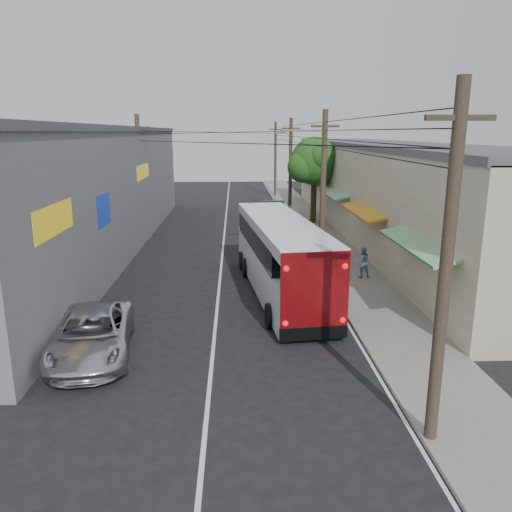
{
  "coord_description": "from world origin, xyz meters",
  "views": [
    {
      "loc": [
        0.77,
        -11.95,
        6.93
      ],
      "look_at": [
        1.65,
        8.9,
        1.73
      ],
      "focal_mm": 35.0,
      "sensor_mm": 36.0,
      "label": 1
    }
  ],
  "objects_px": {
    "pedestrian_far": "(362,262)",
    "parked_car_far": "(273,212)",
    "parked_suv": "(296,238)",
    "coach_bus": "(280,256)",
    "jeepney": "(92,334)",
    "parked_car_mid": "(279,226)",
    "pedestrian_near": "(330,257)"
  },
  "relations": [
    {
      "from": "jeepney",
      "to": "parked_suv",
      "type": "bearing_deg",
      "value": 51.26
    },
    {
      "from": "coach_bus",
      "to": "parked_car_far",
      "type": "bearing_deg",
      "value": 80.18
    },
    {
      "from": "parked_suv",
      "to": "parked_car_mid",
      "type": "distance_m",
      "value": 5.14
    },
    {
      "from": "coach_bus",
      "to": "parked_suv",
      "type": "xyz_separation_m",
      "value": [
        1.65,
        7.5,
        -0.79
      ]
    },
    {
      "from": "coach_bus",
      "to": "pedestrian_far",
      "type": "height_order",
      "value": "coach_bus"
    },
    {
      "from": "coach_bus",
      "to": "pedestrian_near",
      "type": "bearing_deg",
      "value": 34.83
    },
    {
      "from": "coach_bus",
      "to": "pedestrian_far",
      "type": "bearing_deg",
      "value": 17.51
    },
    {
      "from": "pedestrian_far",
      "to": "parked_car_far",
      "type": "bearing_deg",
      "value": -84.99
    },
    {
      "from": "pedestrian_near",
      "to": "pedestrian_far",
      "type": "distance_m",
      "value": 1.54
    },
    {
      "from": "coach_bus",
      "to": "pedestrian_near",
      "type": "xyz_separation_m",
      "value": [
        2.69,
        2.35,
        -0.7
      ]
    },
    {
      "from": "parked_car_far",
      "to": "pedestrian_near",
      "type": "bearing_deg",
      "value": -79.15
    },
    {
      "from": "parked_suv",
      "to": "pedestrian_near",
      "type": "xyz_separation_m",
      "value": [
        1.04,
        -5.15,
        0.1
      ]
    },
    {
      "from": "jeepney",
      "to": "parked_suv",
      "type": "xyz_separation_m",
      "value": [
        8.16,
        13.64,
        0.18
      ]
    },
    {
      "from": "parked_suv",
      "to": "pedestrian_near",
      "type": "height_order",
      "value": "pedestrian_near"
    },
    {
      "from": "parked_car_mid",
      "to": "coach_bus",
      "type": "bearing_deg",
      "value": -95.06
    },
    {
      "from": "pedestrian_near",
      "to": "pedestrian_far",
      "type": "xyz_separation_m",
      "value": [
        1.45,
        -0.52,
        -0.1
      ]
    },
    {
      "from": "coach_bus",
      "to": "jeepney",
      "type": "relative_size",
      "value": 2.22
    },
    {
      "from": "parked_suv",
      "to": "pedestrian_far",
      "type": "xyz_separation_m",
      "value": [
        2.49,
        -5.67,
        -0.01
      ]
    },
    {
      "from": "parked_car_mid",
      "to": "pedestrian_near",
      "type": "height_order",
      "value": "pedestrian_near"
    },
    {
      "from": "parked_suv",
      "to": "parked_car_far",
      "type": "distance_m",
      "value": 10.42
    },
    {
      "from": "parked_car_mid",
      "to": "pedestrian_far",
      "type": "bearing_deg",
      "value": -74.33
    },
    {
      "from": "jeepney",
      "to": "parked_car_far",
      "type": "relative_size",
      "value": 1.06
    },
    {
      "from": "pedestrian_far",
      "to": "parked_car_mid",
      "type": "bearing_deg",
      "value": -79.92
    },
    {
      "from": "parked_suv",
      "to": "parked_car_far",
      "type": "bearing_deg",
      "value": 90.7
    },
    {
      "from": "parked_car_mid",
      "to": "pedestrian_far",
      "type": "xyz_separation_m",
      "value": [
        3.05,
        -10.77,
        0.22
      ]
    },
    {
      "from": "parked_suv",
      "to": "pedestrian_far",
      "type": "height_order",
      "value": "parked_suv"
    },
    {
      "from": "parked_car_mid",
      "to": "parked_car_far",
      "type": "distance_m",
      "value": 5.31
    },
    {
      "from": "jeepney",
      "to": "pedestrian_far",
      "type": "height_order",
      "value": "pedestrian_far"
    },
    {
      "from": "jeepney",
      "to": "pedestrian_far",
      "type": "distance_m",
      "value": 13.3
    },
    {
      "from": "coach_bus",
      "to": "jeepney",
      "type": "xyz_separation_m",
      "value": [
        -6.51,
        -6.14,
        -0.97
      ]
    },
    {
      "from": "parked_car_mid",
      "to": "parked_car_far",
      "type": "xyz_separation_m",
      "value": [
        0.0,
        5.31,
        0.14
      ]
    },
    {
      "from": "pedestrian_far",
      "to": "jeepney",
      "type": "bearing_deg",
      "value": 31.1
    }
  ]
}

